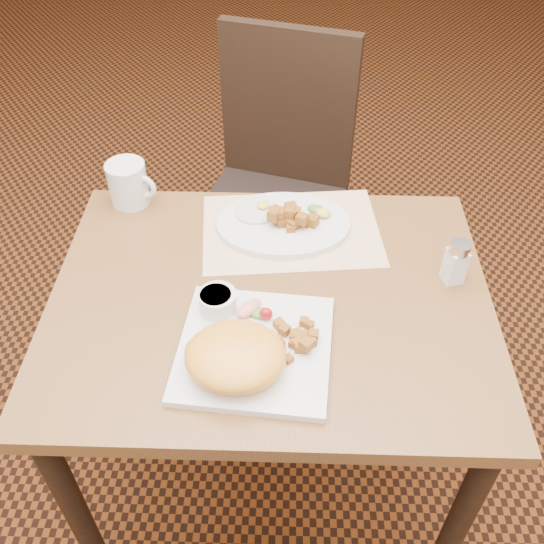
{
  "coord_description": "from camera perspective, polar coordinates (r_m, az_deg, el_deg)",
  "views": [
    {
      "loc": [
        0.03,
        -0.86,
        1.64
      ],
      "look_at": [
        0.0,
        -0.0,
        0.82
      ],
      "focal_mm": 40.0,
      "sensor_mm": 36.0,
      "label": 1
    }
  ],
  "objects": [
    {
      "name": "placemat",
      "position": [
        1.39,
        1.8,
        3.95
      ],
      "size": [
        0.43,
        0.32,
        0.0
      ],
      "primitive_type": "cube",
      "rotation": [
        0.0,
        0.0,
        0.1
      ],
      "color": "white",
      "rests_on": "table"
    },
    {
      "name": "fried_egg",
      "position": [
        1.41,
        -1.42,
        5.86
      ],
      "size": [
        0.1,
        0.1,
        0.02
      ],
      "color": "white",
      "rests_on": "plate_oval"
    },
    {
      "name": "home_fries_ov",
      "position": [
        1.37,
        1.67,
        5.19
      ],
      "size": [
        0.12,
        0.09,
        0.04
      ],
      "color": "#9F5E19",
      "rests_on": "plate_oval"
    },
    {
      "name": "garnish_ov",
      "position": [
        1.4,
        4.56,
        5.72
      ],
      "size": [
        0.06,
        0.06,
        0.02
      ],
      "color": "#387223",
      "rests_on": "plate_oval"
    },
    {
      "name": "table",
      "position": [
        1.32,
        -0.17,
        -5.57
      ],
      "size": [
        0.9,
        0.7,
        0.75
      ],
      "color": "brown",
      "rests_on": "ground"
    },
    {
      "name": "home_fries_sq",
      "position": [
        1.13,
        2.48,
        -6.22
      ],
      "size": [
        0.09,
        0.11,
        0.03
      ],
      "color": "#9F5E19",
      "rests_on": "plate_square"
    },
    {
      "name": "chair_far",
      "position": [
        1.92,
        0.43,
        8.94
      ],
      "size": [
        0.52,
        0.53,
        0.97
      ],
      "rotation": [
        0.0,
        0.0,
        2.87
      ],
      "color": "black",
      "rests_on": "ground"
    },
    {
      "name": "salt_shaker",
      "position": [
        1.29,
        16.93,
        0.94
      ],
      "size": [
        0.05,
        0.05,
        0.1
      ],
      "color": "white",
      "rests_on": "table"
    },
    {
      "name": "ramekin",
      "position": [
        1.18,
        -5.15,
        -2.7
      ],
      "size": [
        0.07,
        0.07,
        0.04
      ],
      "color": "silver",
      "rests_on": "plate_square"
    },
    {
      "name": "plate_oval",
      "position": [
        1.39,
        1.05,
        4.51
      ],
      "size": [
        0.31,
        0.24,
        0.02
      ],
      "primitive_type": null,
      "rotation": [
        0.0,
        0.0,
        0.03
      ],
      "color": "silver",
      "rests_on": "placemat"
    },
    {
      "name": "hollandaise_mound",
      "position": [
        1.08,
        -3.54,
        -7.92
      ],
      "size": [
        0.19,
        0.16,
        0.07
      ],
      "color": "#FCA831",
      "rests_on": "plate_square"
    },
    {
      "name": "coffee_mug",
      "position": [
        1.48,
        -13.33,
        8.1
      ],
      "size": [
        0.12,
        0.09,
        0.1
      ],
      "color": "silver",
      "rests_on": "table"
    },
    {
      "name": "garnish_sq",
      "position": [
        1.17,
        -1.58,
        -3.64
      ],
      "size": [
        0.08,
        0.07,
        0.03
      ],
      "color": "#387223",
      "rests_on": "plate_square"
    },
    {
      "name": "ground",
      "position": [
        1.85,
        -0.13,
        -18.57
      ],
      "size": [
        8.0,
        8.0,
        0.0
      ],
      "primitive_type": "plane",
      "color": "black",
      "rests_on": "ground"
    },
    {
      "name": "plate_square",
      "position": [
        1.14,
        -1.65,
        -7.23
      ],
      "size": [
        0.3,
        0.3,
        0.02
      ],
      "primitive_type": "cube",
      "rotation": [
        0.0,
        0.0,
        -0.09
      ],
      "color": "silver",
      "rests_on": "table"
    }
  ]
}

